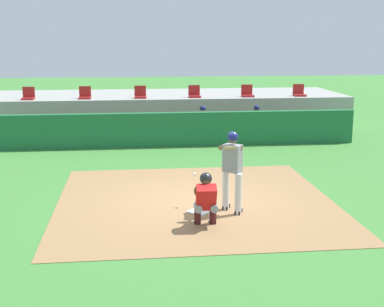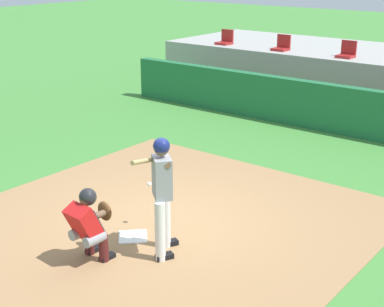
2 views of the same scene
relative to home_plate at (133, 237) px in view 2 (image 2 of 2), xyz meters
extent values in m
plane|color=#428438|center=(0.00, 0.80, -0.02)|extent=(80.00, 80.00, 0.00)
cube|color=#9E754C|center=(0.00, 0.80, -0.02)|extent=(6.40, 6.40, 0.01)
cube|color=white|center=(0.00, 0.00, 0.00)|extent=(0.62, 0.62, 0.02)
cylinder|color=silver|center=(0.60, 0.11, 0.44)|extent=(0.15, 0.15, 0.92)
cylinder|color=silver|center=(0.80, -0.25, 0.44)|extent=(0.15, 0.15, 0.92)
cube|color=gray|center=(0.70, -0.07, 1.20)|extent=(0.45, 0.43, 0.60)
sphere|color=brown|center=(0.70, -0.07, 1.63)|extent=(0.21, 0.21, 0.21)
sphere|color=navy|center=(0.70, -0.07, 1.66)|extent=(0.24, 0.24, 0.24)
cylinder|color=brown|center=(0.50, 0.12, 1.41)|extent=(0.14, 0.26, 0.17)
cylinder|color=brown|center=(0.68, 0.03, 1.41)|extent=(0.48, 0.46, 0.18)
cylinder|color=tan|center=(0.56, -0.19, 1.45)|extent=(0.22, 0.84, 0.24)
cube|color=black|center=(0.62, 0.16, 0.02)|extent=(0.22, 0.29, 0.09)
cube|color=black|center=(0.83, -0.20, 0.02)|extent=(0.22, 0.29, 0.09)
cylinder|color=gray|center=(-0.15, -0.91, 0.40)|extent=(0.18, 0.33, 0.16)
cylinder|color=#4C1919|center=(-0.14, -0.76, 0.19)|extent=(0.14, 0.14, 0.42)
cube|color=black|center=(-0.14, -0.70, 0.02)|extent=(0.12, 0.25, 0.08)
cylinder|color=gray|center=(0.17, -0.93, 0.40)|extent=(0.18, 0.33, 0.16)
cylinder|color=#4C1919|center=(0.18, -0.78, 0.19)|extent=(0.14, 0.14, 0.42)
cube|color=black|center=(0.18, -0.72, 0.02)|extent=(0.12, 0.25, 0.08)
cube|color=red|center=(0.01, -0.97, 0.62)|extent=(0.42, 0.46, 0.57)
cube|color=#2D2D33|center=(0.01, -0.85, 0.62)|extent=(0.39, 0.27, 0.45)
sphere|color=brown|center=(0.01, -0.89, 0.96)|extent=(0.21, 0.21, 0.21)
sphere|color=#232328|center=(0.01, -0.87, 0.98)|extent=(0.25, 0.25, 0.25)
cylinder|color=brown|center=(-0.02, -0.74, 0.62)|extent=(0.13, 0.46, 0.10)
ellipsoid|color=brown|center=(-0.05, -0.51, 0.62)|extent=(0.29, 0.14, 0.30)
sphere|color=white|center=(-0.06, 0.47, 0.72)|extent=(0.07, 0.07, 0.07)
cube|color=#1E6638|center=(0.00, 7.30, 0.58)|extent=(13.00, 0.30, 1.20)
cube|color=olive|center=(0.00, 8.30, 0.20)|extent=(11.80, 0.44, 0.45)
cylinder|color=#939399|center=(1.04, 7.85, 0.20)|extent=(0.13, 0.13, 0.45)
cube|color=maroon|center=(1.04, 7.80, 0.02)|extent=(0.11, 0.24, 0.08)
cube|color=#A51E1E|center=(-5.42, 10.10, 1.42)|extent=(0.46, 0.46, 0.08)
cube|color=#A51E1E|center=(-5.42, 10.30, 1.66)|extent=(0.46, 0.06, 0.40)
cube|color=#A51E1E|center=(-3.25, 10.10, 1.42)|extent=(0.46, 0.46, 0.08)
cube|color=#A51E1E|center=(-3.25, 10.30, 1.66)|extent=(0.46, 0.06, 0.40)
cube|color=#A51E1E|center=(-1.08, 10.10, 1.42)|extent=(0.46, 0.46, 0.08)
cube|color=#A51E1E|center=(-1.08, 10.30, 1.66)|extent=(0.46, 0.06, 0.40)
camera|label=1|loc=(-1.43, -11.08, 3.75)|focal=49.85mm
camera|label=2|loc=(5.69, -5.71, 4.14)|focal=53.29mm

